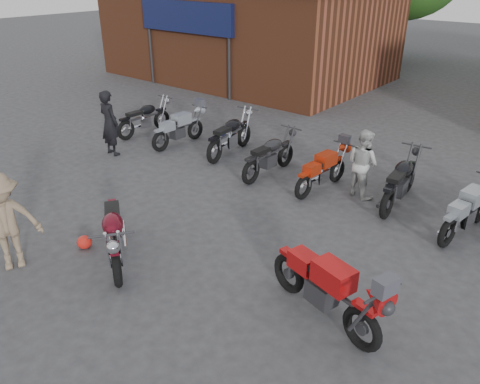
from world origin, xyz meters
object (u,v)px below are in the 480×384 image
Objects in this scene: person_dark at (109,123)px; row_bike_2 at (230,133)px; row_bike_3 at (270,153)px; vintage_motorcycle at (114,230)px; sportbike at (326,285)px; row_bike_5 at (401,178)px; row_bike_4 at (323,169)px; helmet at (84,242)px; row_bike_1 at (179,127)px; person_light at (363,163)px; row_bike_0 at (145,116)px; person_tan at (5,222)px; row_bike_6 at (468,208)px.

row_bike_2 is (2.61, 2.15, -0.29)m from person_dark.
vintage_motorcycle is at bearing -177.54° from row_bike_3.
sportbike is 1.08× the size of row_bike_3.
vintage_motorcycle is 1.02× the size of row_bike_5.
row_bike_5 is (1.72, 0.46, 0.08)m from row_bike_4.
sportbike is at bearing -136.53° from row_bike_2.
helmet is 5.85m from row_bike_1.
row_bike_0 is at bearing 20.28° from person_light.
person_dark is 5.56m from person_tan.
row_bike_1 is 8.16m from row_bike_6.
person_light is 7.45m from person_tan.
row_bike_2 is at bearing 100.92° from helmet.
vintage_motorcycle is at bearing 145.41° from row_bike_5.
row_bike_4 is (1.33, 4.99, -0.09)m from vintage_motorcycle.
row_bike_3 is (3.40, -0.07, 0.02)m from row_bike_1.
helmet is at bearing -134.47° from vintage_motorcycle.
row_bike_5 reaches higher than row_bike_1.
row_bike_0 is at bearing 87.77° from row_bike_5.
vintage_motorcycle is 7.16m from row_bike_0.
person_tan is at bearing 145.68° from row_bike_6.
vintage_motorcycle is at bearing -148.83° from sportbike.
sportbike is 4.47m from row_bike_5.
row_bike_5 is (7.54, 2.21, -0.29)m from person_dark.
row_bike_6 is at bearing -101.76° from row_bike_2.
person_tan is 0.90× the size of row_bike_3.
person_light is at bearing -1.65° from person_tan.
vintage_motorcycle reaches higher than row_bike_0.
sportbike is 1.01× the size of row_bike_5.
person_tan reaches higher than row_bike_3.
person_tan reaches higher than helmet.
person_light is (2.99, 5.46, 0.67)m from helmet.
vintage_motorcycle is at bearing -18.76° from person_tan.
sportbike is at bearing -113.73° from row_bike_0.
row_bike_0 is 9.72m from row_bike_6.
row_bike_2 is at bearing -138.32° from person_dark.
person_tan is at bearing -99.24° from vintage_motorcycle.
sportbike is 1.16× the size of row_bike_4.
row_bike_0 is (-4.31, 5.15, 0.45)m from helmet.
sportbike is at bearing 50.96° from vintage_motorcycle.
person_tan is at bearing -148.11° from row_bike_0.
row_bike_0 is 4.96m from row_bike_3.
person_tan is (3.21, -4.54, -0.01)m from person_dark.
row_bike_0 is 1.02× the size of row_bike_6.
sportbike reaches higher than helmet.
row_bike_4 is at bearing 38.74° from person_light.
person_light is 5.75m from row_bike_1.
sportbike is 1.18× the size of person_dark.
row_bike_3 reaches higher than row_bike_1.
sportbike is 1.35× the size of person_light.
row_bike_2 and row_bike_5 have the same top height.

